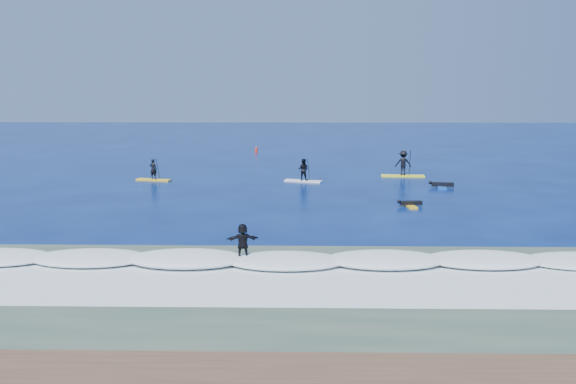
{
  "coord_description": "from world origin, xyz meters",
  "views": [
    {
      "loc": [
        1.58,
        -35.36,
        7.28
      ],
      "look_at": [
        0.83,
        3.25,
        0.6
      ],
      "focal_mm": 40.0,
      "sensor_mm": 36.0,
      "label": 1
    }
  ],
  "objects_px": {
    "sup_paddler_right": "(403,165)",
    "wave_surfer": "(243,243)",
    "marker_buoy": "(256,150)",
    "prone_paddler_near": "(410,204)",
    "sup_paddler_center": "(303,172)",
    "sup_paddler_left": "(153,173)",
    "prone_paddler_far": "(441,185)"
  },
  "relations": [
    {
      "from": "sup_paddler_left",
      "to": "sup_paddler_right",
      "type": "height_order",
      "value": "sup_paddler_right"
    },
    {
      "from": "prone_paddler_near",
      "to": "marker_buoy",
      "type": "xyz_separation_m",
      "value": [
        -11.02,
        28.47,
        0.17
      ]
    },
    {
      "from": "sup_paddler_left",
      "to": "wave_surfer",
      "type": "relative_size",
      "value": 1.26
    },
    {
      "from": "sup_paddler_center",
      "to": "sup_paddler_right",
      "type": "xyz_separation_m",
      "value": [
        7.74,
        2.77,
        0.18
      ]
    },
    {
      "from": "marker_buoy",
      "to": "prone_paddler_far",
      "type": "bearing_deg",
      "value": -56.37
    },
    {
      "from": "sup_paddler_right",
      "to": "prone_paddler_far",
      "type": "bearing_deg",
      "value": -66.52
    },
    {
      "from": "prone_paddler_near",
      "to": "sup_paddler_left",
      "type": "bearing_deg",
      "value": 54.9
    },
    {
      "from": "sup_paddler_center",
      "to": "marker_buoy",
      "type": "bearing_deg",
      "value": 123.08
    },
    {
      "from": "sup_paddler_center",
      "to": "prone_paddler_near",
      "type": "height_order",
      "value": "sup_paddler_center"
    },
    {
      "from": "wave_surfer",
      "to": "marker_buoy",
      "type": "height_order",
      "value": "wave_surfer"
    },
    {
      "from": "sup_paddler_center",
      "to": "marker_buoy",
      "type": "xyz_separation_m",
      "value": [
        -4.77,
        19.19,
        -0.42
      ]
    },
    {
      "from": "sup_paddler_left",
      "to": "sup_paddler_right",
      "type": "relative_size",
      "value": 0.81
    },
    {
      "from": "sup_paddler_right",
      "to": "prone_paddler_near",
      "type": "xyz_separation_m",
      "value": [
        -1.49,
        -12.05,
        -0.78
      ]
    },
    {
      "from": "wave_surfer",
      "to": "marker_buoy",
      "type": "xyz_separation_m",
      "value": [
        -2.23,
        40.71,
        -0.54
      ]
    },
    {
      "from": "sup_paddler_right",
      "to": "sup_paddler_center",
      "type": "bearing_deg",
      "value": -156.57
    },
    {
      "from": "sup_paddler_right",
      "to": "wave_surfer",
      "type": "height_order",
      "value": "sup_paddler_right"
    },
    {
      "from": "prone_paddler_far",
      "to": "sup_paddler_right",
      "type": "bearing_deg",
      "value": 26.24
    },
    {
      "from": "sup_paddler_right",
      "to": "prone_paddler_near",
      "type": "distance_m",
      "value": 12.17
    },
    {
      "from": "sup_paddler_right",
      "to": "wave_surfer",
      "type": "xyz_separation_m",
      "value": [
        -10.27,
        -24.29,
        -0.06
      ]
    },
    {
      "from": "sup_paddler_center",
      "to": "wave_surfer",
      "type": "height_order",
      "value": "sup_paddler_center"
    },
    {
      "from": "wave_surfer",
      "to": "prone_paddler_far",
      "type": "bearing_deg",
      "value": 48.24
    },
    {
      "from": "sup_paddler_center",
      "to": "sup_paddler_right",
      "type": "distance_m",
      "value": 8.22
    },
    {
      "from": "sup_paddler_center",
      "to": "wave_surfer",
      "type": "relative_size",
      "value": 1.33
    },
    {
      "from": "prone_paddler_far",
      "to": "sup_paddler_left",
      "type": "bearing_deg",
      "value": 88.86
    },
    {
      "from": "prone_paddler_far",
      "to": "marker_buoy",
      "type": "relative_size",
      "value": 3.15
    },
    {
      "from": "prone_paddler_near",
      "to": "wave_surfer",
      "type": "relative_size",
      "value": 0.89
    },
    {
      "from": "prone_paddler_far",
      "to": "sup_paddler_center",
      "type": "bearing_deg",
      "value": 82.44
    },
    {
      "from": "prone_paddler_near",
      "to": "prone_paddler_far",
      "type": "distance_m",
      "value": 7.65
    },
    {
      "from": "sup_paddler_right",
      "to": "marker_buoy",
      "type": "xyz_separation_m",
      "value": [
        -12.5,
        16.42,
        -0.6
      ]
    },
    {
      "from": "prone_paddler_far",
      "to": "wave_surfer",
      "type": "relative_size",
      "value": 1.03
    },
    {
      "from": "sup_paddler_center",
      "to": "prone_paddler_far",
      "type": "relative_size",
      "value": 1.29
    },
    {
      "from": "sup_paddler_left",
      "to": "wave_surfer",
      "type": "xyz_separation_m",
      "value": [
        8.6,
        -21.9,
        0.27
      ]
    }
  ]
}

